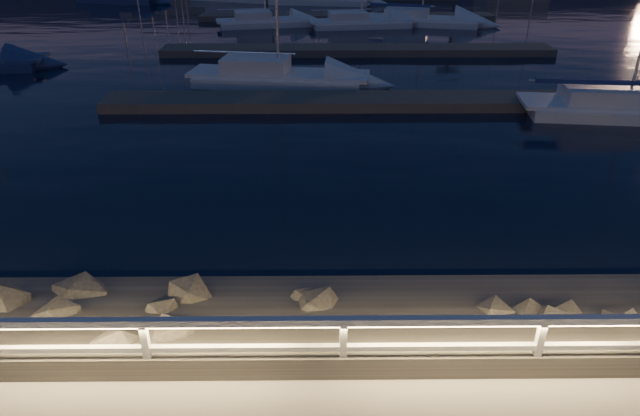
{
  "coord_description": "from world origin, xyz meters",
  "views": [
    {
      "loc": [
        -2.42,
        -6.77,
        6.37
      ],
      "look_at": [
        -2.32,
        4.0,
        0.85
      ],
      "focal_mm": 32.0,
      "sensor_mm": 36.0,
      "label": 1
    }
  ],
  "objects_px": {
    "sailboat_b": "(274,75)",
    "sailboat_c": "(621,105)",
    "sailboat_g": "(358,22)",
    "guard_rail": "(471,332)",
    "sailboat_l": "(418,19)",
    "sailboat_j": "(263,21)"
  },
  "relations": [
    {
      "from": "sailboat_g",
      "to": "sailboat_l",
      "type": "distance_m",
      "value": 4.51
    },
    {
      "from": "guard_rail",
      "to": "sailboat_l",
      "type": "xyz_separation_m",
      "value": [
        5.11,
        35.7,
        -0.95
      ]
    },
    {
      "from": "sailboat_c",
      "to": "sailboat_g",
      "type": "bearing_deg",
      "value": 120.82
    },
    {
      "from": "sailboat_b",
      "to": "guard_rail",
      "type": "bearing_deg",
      "value": -69.11
    },
    {
      "from": "sailboat_b",
      "to": "sailboat_c",
      "type": "bearing_deg",
      "value": -10.5
    },
    {
      "from": "sailboat_g",
      "to": "sailboat_l",
      "type": "bearing_deg",
      "value": 6.22
    },
    {
      "from": "guard_rail",
      "to": "sailboat_g",
      "type": "distance_m",
      "value": 34.65
    },
    {
      "from": "guard_rail",
      "to": "sailboat_l",
      "type": "height_order",
      "value": "sailboat_l"
    },
    {
      "from": "sailboat_b",
      "to": "sailboat_g",
      "type": "relative_size",
      "value": 1.13
    },
    {
      "from": "sailboat_j",
      "to": "sailboat_l",
      "type": "xyz_separation_m",
      "value": [
        11.11,
        0.62,
        0.02
      ]
    },
    {
      "from": "sailboat_c",
      "to": "sailboat_g",
      "type": "height_order",
      "value": "sailboat_c"
    },
    {
      "from": "sailboat_c",
      "to": "sailboat_l",
      "type": "relative_size",
      "value": 0.95
    },
    {
      "from": "sailboat_c",
      "to": "sailboat_l",
      "type": "xyz_separation_m",
      "value": [
        -4.44,
        21.09,
        -0.0
      ]
    },
    {
      "from": "sailboat_j",
      "to": "sailboat_l",
      "type": "distance_m",
      "value": 11.13
    },
    {
      "from": "sailboat_g",
      "to": "sailboat_j",
      "type": "distance_m",
      "value": 6.75
    },
    {
      "from": "sailboat_b",
      "to": "sailboat_c",
      "type": "distance_m",
      "value": 14.58
    },
    {
      "from": "sailboat_g",
      "to": "sailboat_l",
      "type": "xyz_separation_m",
      "value": [
        4.38,
        1.07,
        0.02
      ]
    },
    {
      "from": "guard_rail",
      "to": "sailboat_l",
      "type": "distance_m",
      "value": 36.07
    },
    {
      "from": "guard_rail",
      "to": "sailboat_b",
      "type": "bearing_deg",
      "value": 102.32
    },
    {
      "from": "sailboat_g",
      "to": "sailboat_c",
      "type": "bearing_deg",
      "value": -73.71
    },
    {
      "from": "sailboat_c",
      "to": "guard_rail",
      "type": "bearing_deg",
      "value": -116.14
    },
    {
      "from": "sailboat_j",
      "to": "guard_rail",
      "type": "bearing_deg",
      "value": -91.77
    }
  ]
}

